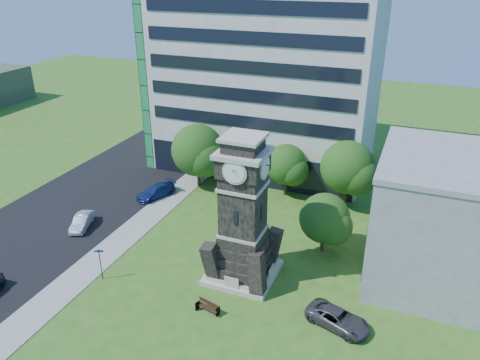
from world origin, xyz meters
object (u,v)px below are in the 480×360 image
at_px(clock_tower, 243,219).
at_px(car_street_north, 156,191).
at_px(park_bench, 208,306).
at_px(car_east_lot, 338,319).
at_px(street_sign, 100,261).
at_px(car_street_mid, 82,222).

relative_size(clock_tower, car_street_north, 2.63).
bearing_deg(park_bench, car_east_lot, 27.50).
distance_m(car_street_north, car_east_lot, 26.03).
height_order(park_bench, street_sign, street_sign).
bearing_deg(street_sign, clock_tower, 1.49).
bearing_deg(street_sign, car_street_north, 80.78).
bearing_deg(car_street_north, street_sign, -53.67).
bearing_deg(clock_tower, park_bench, -97.69).
distance_m(car_east_lot, park_bench, 9.46).
relative_size(car_east_lot, street_sign, 1.61).
xyz_separation_m(clock_tower, car_east_lot, (8.51, -3.17, -4.64)).
distance_m(car_street_mid, street_sign, 9.36).
xyz_separation_m(car_street_mid, car_east_lot, (25.94, -4.45, 0.01)).
bearing_deg(car_street_north, park_bench, -25.88).
bearing_deg(car_east_lot, park_bench, 120.80).
xyz_separation_m(car_east_lot, street_sign, (-18.98, -1.70, 1.16)).
height_order(clock_tower, street_sign, clock_tower).
relative_size(car_street_north, street_sign, 1.62).
bearing_deg(clock_tower, car_street_north, 145.67).
bearing_deg(park_bench, car_street_north, 146.68).
height_order(car_east_lot, street_sign, street_sign).
distance_m(clock_tower, park_bench, 7.15).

